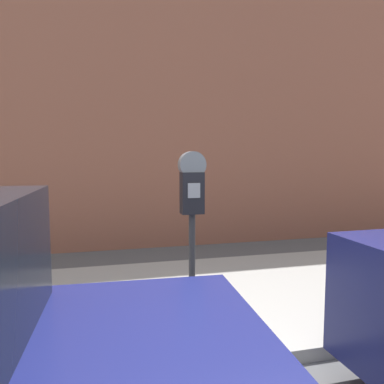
% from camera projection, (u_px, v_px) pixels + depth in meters
% --- Properties ---
extents(sidewalk, '(24.00, 2.80, 0.12)m').
position_uv_depth(sidewalk, '(169.00, 302.00, 4.21)').
color(sidewalk, '#9E9B96').
rests_on(sidewalk, ground_plane).
extents(building_facade, '(24.00, 0.30, 6.44)m').
position_uv_depth(building_facade, '(138.00, 70.00, 6.70)').
color(building_facade, '#935642').
rests_on(building_facade, ground_plane).
extents(parking_meter, '(0.22, 0.13, 1.62)m').
position_uv_depth(parking_meter, '(192.00, 203.00, 3.04)').
color(parking_meter, '#2D2D30').
rests_on(parking_meter, sidewalk).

